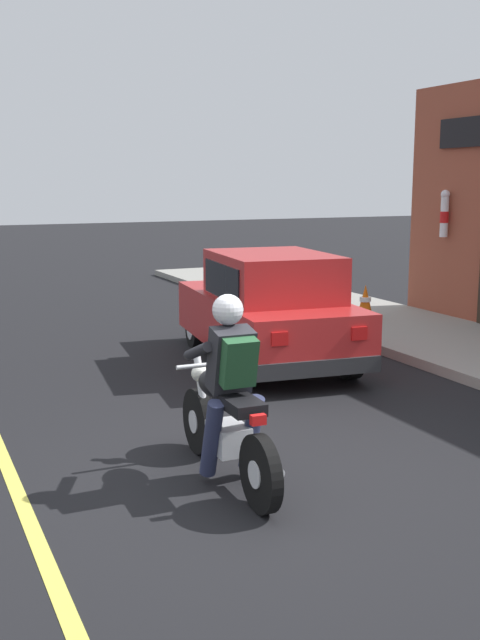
% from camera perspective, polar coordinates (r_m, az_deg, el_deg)
% --- Properties ---
extents(ground_plane, '(80.00, 80.00, 0.00)m').
position_cam_1_polar(ground_plane, '(6.52, 0.44, -12.31)').
color(ground_plane, black).
extents(sidewalk_curb, '(2.60, 22.00, 0.14)m').
position_cam_1_polar(sidewalk_curb, '(11.68, 17.23, -2.10)').
color(sidewalk_curb, gray).
rests_on(sidewalk_curb, ground).
extents(motorcycle_with_rider, '(0.56, 2.02, 1.62)m').
position_cam_1_polar(motorcycle_with_rider, '(6.35, -0.96, -6.44)').
color(motorcycle_with_rider, black).
rests_on(motorcycle_with_rider, ground).
extents(car_hatchback, '(2.07, 3.94, 1.57)m').
position_cam_1_polar(car_hatchback, '(10.46, 2.13, 0.81)').
color(car_hatchback, black).
rests_on(car_hatchback, ground).
extents(traffic_cone, '(0.36, 0.36, 0.60)m').
position_cam_1_polar(traffic_cone, '(13.37, 9.52, 1.36)').
color(traffic_cone, black).
rests_on(traffic_cone, sidewalk_curb).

